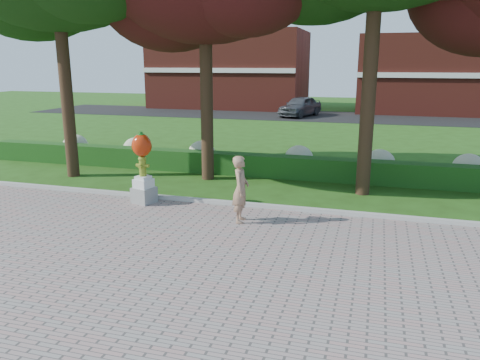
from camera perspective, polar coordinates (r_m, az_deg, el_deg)
The scene contains 11 objects.
ground at distance 11.13m, azimuth -4.93°, elevation -7.67°, with size 100.00×100.00×0.00m, color #224812.
walkway at distance 7.93m, azimuth -15.95°, elevation -17.61°, with size 40.00×14.00×0.04m, color gray.
curb at distance 13.79m, azimuth -0.42°, elevation -2.97°, with size 40.00×0.18×0.15m, color #ADADA5.
lawn_hedge at distance 17.45m, azimuth 3.38°, elevation 1.75°, with size 24.00×0.70×0.80m, color #174413.
hydrangea_row at distance 18.26m, azimuth 5.85°, elevation 2.74°, with size 20.10×1.10×0.99m.
street at distance 38.03m, azimuth 10.63°, elevation 7.63°, with size 50.00×8.00×0.02m, color black.
building_left at distance 45.76m, azimuth -1.22°, elevation 13.29°, with size 14.00×8.00×7.00m, color maroon.
building_right at distance 43.83m, azimuth 22.37°, elevation 11.84°, with size 12.00×8.00×6.40m, color maroon.
hydrant_sculpture at distance 14.09m, azimuth -11.79°, elevation 1.72°, with size 0.71×0.71×2.14m.
woman at distance 12.17m, azimuth 0.08°, elevation -1.12°, with size 0.65×0.42×1.77m, color #9E765A.
parked_car at distance 37.66m, azimuth 7.34°, elevation 8.92°, with size 1.87×4.65×1.58m, color #44484D.
Camera 1 is at (3.82, -9.62, 4.11)m, focal length 35.00 mm.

